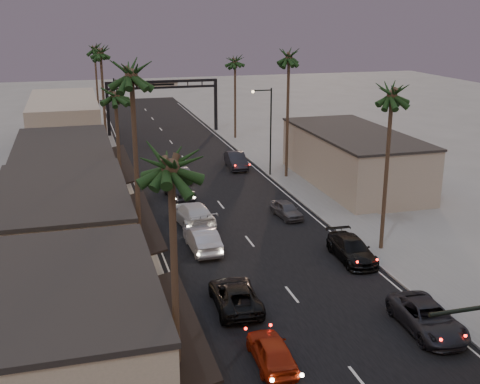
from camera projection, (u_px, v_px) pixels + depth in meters
ground at (213, 195)px, 55.51m from camera, size 200.00×200.00×0.00m
road at (202, 181)px, 60.11m from camera, size 14.00×120.00×0.02m
sidewalk_left at (101, 170)px, 64.12m from camera, size 5.00×92.00×0.12m
sidewalk_right at (270, 158)px, 68.98m from camera, size 5.00×92.00×0.12m
storefront_near at (63, 345)px, 25.57m from camera, size 8.00×12.00×5.50m
storefront_mid at (64, 233)px, 38.47m from camera, size 8.00×14.00×5.50m
storefront_far at (65, 173)px, 53.29m from camera, size 8.00×16.00×5.00m
storefront_dist at (65, 123)px, 74.34m from camera, size 8.00×20.00×6.00m
building_right at (353, 159)px, 58.36m from camera, size 8.00×18.00×5.00m
arch at (163, 93)px, 81.54m from camera, size 15.20×0.40×7.27m
streetlight_right at (268, 125)px, 60.33m from camera, size 2.13×0.30×9.00m
streetlight_left at (118, 111)px, 68.77m from camera, size 2.13×0.30×9.00m
palm_la at (170, 156)px, 21.40m from camera, size 3.20×3.20×13.20m
palm_lb at (131, 68)px, 32.81m from camera, size 3.20×3.20×15.20m
palm_lc at (115, 90)px, 46.57m from camera, size 3.20×3.20×12.20m
palm_ld at (100, 49)px, 63.51m from camera, size 3.20×3.20×14.20m
palm_ra at (393, 88)px, 39.63m from camera, size 3.20×3.20×13.20m
palm_rb at (289, 53)px, 57.78m from camera, size 3.20×3.20×14.20m
palm_rc at (235, 58)px, 76.78m from camera, size 3.20×3.20×12.20m
palm_far at (94, 46)px, 85.07m from camera, size 3.20×3.20×13.20m
oncoming_red at (272, 351)px, 28.86m from camera, size 1.87×4.34×1.46m
oncoming_pickup at (235, 295)px, 34.44m from camera, size 2.73×5.46×1.49m
oncoming_silver at (202, 239)px, 42.61m from camera, size 1.95×5.17×1.68m
oncoming_white at (192, 214)px, 47.77m from camera, size 3.24×6.39×1.78m
oncoming_dgrey at (180, 189)px, 54.32m from camera, size 2.44×5.20×1.72m
oncoming_grey_far at (179, 174)px, 59.67m from camera, size 2.19×4.70×1.49m
curbside_near at (428, 318)px, 31.89m from camera, size 2.77×5.58×1.52m
curbside_black at (352, 249)px, 41.00m from camera, size 2.33×5.36×1.54m
curbside_grey at (287, 210)px, 49.42m from camera, size 2.04×4.05×1.32m
curbside_far at (236, 160)px, 64.71m from camera, size 2.14×5.29×1.71m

